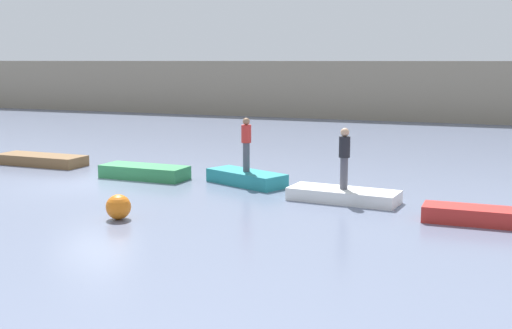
{
  "coord_description": "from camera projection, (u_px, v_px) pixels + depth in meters",
  "views": [
    {
      "loc": [
        12.68,
        -17.52,
        4.0
      ],
      "look_at": [
        4.93,
        2.04,
        0.61
      ],
      "focal_mm": 45.48,
      "sensor_mm": 36.0,
      "label": 1
    }
  ],
  "objects": [
    {
      "name": "rowboat_red",
      "position": [
        478.0,
        216.0,
        16.02
      ],
      "size": [
        2.67,
        0.93,
        0.41
      ],
      "primitive_type": "cube",
      "rotation": [
        0.0,
        0.0,
        0.01
      ],
      "color": "red",
      "rests_on": "ground_plane"
    },
    {
      "name": "rowboat_green",
      "position": [
        144.0,
        172.0,
        22.15
      ],
      "size": [
        3.05,
        1.19,
        0.45
      ],
      "primitive_type": "cube",
      "rotation": [
        0.0,
        0.0,
        -0.02
      ],
      "color": "#2D7F47",
      "rests_on": "ground_plane"
    },
    {
      "name": "ground_plane",
      "position": [
        94.0,
        183.0,
        21.33
      ],
      "size": [
        120.0,
        120.0,
        0.0
      ],
      "primitive_type": "plane",
      "color": "slate"
    },
    {
      "name": "rowboat_teal",
      "position": [
        246.0,
        178.0,
        21.06
      ],
      "size": [
        2.96,
        2.05,
        0.43
      ],
      "primitive_type": "cube",
      "rotation": [
        0.0,
        0.0,
        -0.4
      ],
      "color": "teal",
      "rests_on": "ground_plane"
    },
    {
      "name": "mooring_buoy",
      "position": [
        118.0,
        207.0,
        16.44
      ],
      "size": [
        0.64,
        0.64,
        0.64
      ],
      "primitive_type": "sphere",
      "color": "orange",
      "rests_on": "ground_plane"
    },
    {
      "name": "rowboat_white",
      "position": [
        343.0,
        195.0,
        18.53
      ],
      "size": [
        3.22,
        1.4,
        0.36
      ],
      "primitive_type": "cube",
      "rotation": [
        0.0,
        0.0,
        -0.08
      ],
      "color": "white",
      "rests_on": "ground_plane"
    },
    {
      "name": "embankment_wall",
      "position": [
        318.0,
        90.0,
        45.11
      ],
      "size": [
        80.0,
        1.2,
        3.95
      ],
      "primitive_type": "cube",
      "color": "gray",
      "rests_on": "ground_plane"
    },
    {
      "name": "person_red_shirt",
      "position": [
        246.0,
        142.0,
        20.87
      ],
      "size": [
        0.32,
        0.32,
        1.74
      ],
      "color": "#4C4C56",
      "rests_on": "rowboat_teal"
    },
    {
      "name": "person_dark_shirt",
      "position": [
        344.0,
        155.0,
        18.34
      ],
      "size": [
        0.32,
        0.32,
        1.76
      ],
      "color": "#4C4C56",
      "rests_on": "rowboat_white"
    },
    {
      "name": "rowboat_brown",
      "position": [
        41.0,
        160.0,
        25.02
      ],
      "size": [
        3.61,
        1.29,
        0.39
      ],
      "primitive_type": "cube",
      "rotation": [
        0.0,
        0.0,
        -0.02
      ],
      "color": "brown",
      "rests_on": "ground_plane"
    }
  ]
}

